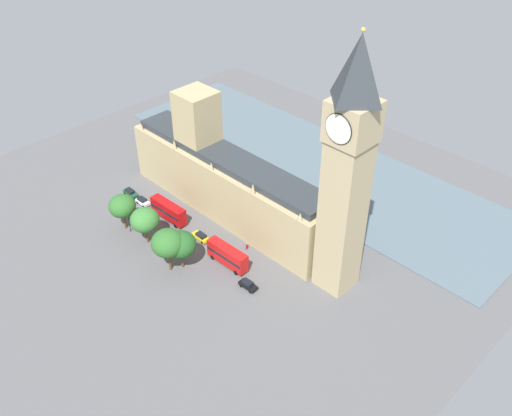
% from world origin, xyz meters
% --- Properties ---
extents(ground_plane, '(133.33, 133.33, 0.00)m').
position_xyz_m(ground_plane, '(0.00, 0.00, 0.00)').
color(ground_plane, '#565659').
extents(river_thames, '(36.63, 119.99, 0.25)m').
position_xyz_m(river_thames, '(-33.35, 0.00, 0.12)').
color(river_thames, slate).
rests_on(river_thames, ground).
extents(parliament_building, '(11.77, 59.86, 28.71)m').
position_xyz_m(parliament_building, '(-1.99, -1.72, 8.95)').
color(parliament_building, tan).
rests_on(parliament_building, ground).
extents(clock_tower, '(8.07, 8.07, 54.67)m').
position_xyz_m(clock_tower, '(-0.44, 34.30, 28.26)').
color(clock_tower, tan).
rests_on(clock_tower, ground).
extents(car_dark_green_opposite_hall, '(1.94, 4.72, 1.74)m').
position_xyz_m(car_dark_green_opposite_hall, '(11.61, -23.28, 0.89)').
color(car_dark_green_opposite_hall, '#19472D').
rests_on(car_dark_green_opposite_hall, ground).
extents(car_white_under_trees, '(2.00, 4.11, 1.74)m').
position_xyz_m(car_white_under_trees, '(11.63, -17.91, 0.88)').
color(car_white_under_trees, silver).
rests_on(car_white_under_trees, ground).
extents(double_decker_bus_kerbside, '(2.97, 10.59, 4.75)m').
position_xyz_m(double_decker_bus_kerbside, '(10.81, -8.18, 2.63)').
color(double_decker_bus_kerbside, '#B20C0F').
rests_on(double_decker_bus_kerbside, ground).
extents(car_yellow_cab_corner, '(1.89, 4.59, 1.74)m').
position_xyz_m(car_yellow_cab_corner, '(10.45, 3.24, 0.89)').
color(car_yellow_cab_corner, gold).
rests_on(car_yellow_cab_corner, ground).
extents(double_decker_bus_midblock, '(2.91, 10.57, 4.75)m').
position_xyz_m(double_decker_bus_midblock, '(11.85, 14.01, 2.63)').
color(double_decker_bus_midblock, red).
rests_on(double_decker_bus_midblock, ground).
extents(car_black_by_river_gate, '(2.01, 4.22, 1.74)m').
position_xyz_m(car_black_by_river_gate, '(13.90, 22.47, 0.89)').
color(car_black_by_river_gate, black).
rests_on(car_black_by_river_gate, ground).
extents(pedestrian_far_end, '(0.63, 0.70, 1.69)m').
position_xyz_m(pedestrian_far_end, '(5.26, 13.25, 0.76)').
color(pedestrian_far_end, maroon).
rests_on(pedestrian_far_end, ground).
extents(plane_tree_leading, '(6.78, 6.78, 9.23)m').
position_xyz_m(plane_tree_leading, '(19.36, 7.54, 6.32)').
color(plane_tree_leading, brown).
rests_on(plane_tree_leading, ground).
extents(plane_tree_near_tower, '(6.65, 6.65, 9.24)m').
position_xyz_m(plane_tree_near_tower, '(19.72, -4.83, 6.39)').
color(plane_tree_near_tower, brown).
rests_on(plane_tree_near_tower, ground).
extents(plane_tree_trailing, '(7.09, 7.09, 10.50)m').
position_xyz_m(plane_tree_trailing, '(21.83, 6.38, 7.46)').
color(plane_tree_trailing, brown).
rests_on(plane_tree_trailing, ground).
extents(plane_tree_slot_10, '(6.36, 6.36, 9.17)m').
position_xyz_m(plane_tree_slot_10, '(20.32, -12.85, 6.44)').
color(plane_tree_slot_10, brown).
rests_on(plane_tree_slot_10, ground).
extents(street_lamp_slot_11, '(0.56, 0.56, 6.52)m').
position_xyz_m(street_lamp_slot_11, '(20.30, -10.92, 4.53)').
color(street_lamp_slot_11, black).
rests_on(street_lamp_slot_11, ground).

